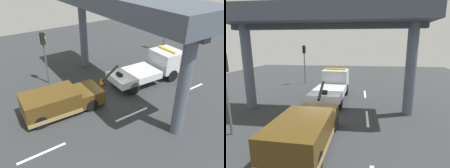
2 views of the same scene
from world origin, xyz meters
TOP-DOWN VIEW (x-y plane):
  - ground_plane at (0.00, 0.00)m, footprint 60.00×40.00m
  - lane_stripe_west at (-6.00, -2.91)m, footprint 2.60×0.16m
  - lane_stripe_mid at (0.00, -2.91)m, footprint 2.60×0.16m
  - lane_stripe_east at (6.00, -2.91)m, footprint 2.60×0.16m
  - tow_truck_white at (4.43, -0.03)m, footprint 7.30×2.64m
  - towed_van_green at (-3.76, 0.00)m, footprint 5.28×2.40m
  - overpass_structure at (1.11, 0.00)m, footprint 3.60×13.27m
  - traffic_light_far at (-2.98, 4.22)m, footprint 0.39×0.32m
  - traffic_light_mid at (10.02, 4.22)m, footprint 0.39×0.32m
  - traffic_cone_orange at (0.45, 1.63)m, footprint 0.54×0.54m

SIDE VIEW (x-z plane):
  - ground_plane at x=0.00m, z-range -0.10..0.00m
  - lane_stripe_west at x=-6.00m, z-range 0.00..0.01m
  - lane_stripe_mid at x=0.00m, z-range 0.00..0.01m
  - lane_stripe_east at x=6.00m, z-range 0.00..0.01m
  - traffic_cone_orange at x=0.45m, z-range -0.02..0.63m
  - towed_van_green at x=-3.76m, z-range -0.01..1.57m
  - tow_truck_white at x=4.43m, z-range -0.03..2.43m
  - traffic_light_far at x=-2.98m, z-range 0.97..5.17m
  - traffic_light_mid at x=10.02m, z-range 1.03..5.59m
  - overpass_structure at x=1.11m, z-range 2.63..9.68m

